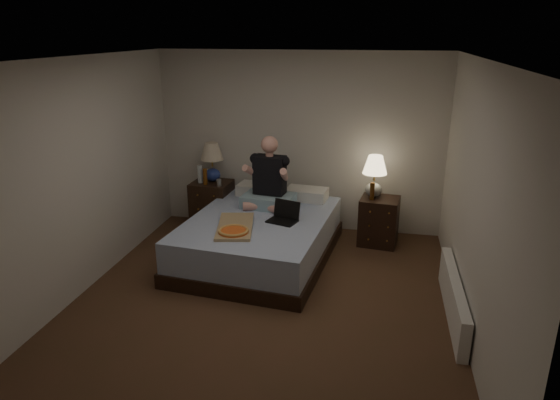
% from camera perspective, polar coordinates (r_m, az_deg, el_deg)
% --- Properties ---
extents(floor, '(4.00, 4.50, 0.00)m').
position_cam_1_polar(floor, '(5.42, -1.92, -11.60)').
color(floor, '#543424').
rests_on(floor, ground).
extents(ceiling, '(4.00, 4.50, 0.00)m').
position_cam_1_polar(ceiling, '(4.68, -2.27, 15.84)').
color(ceiling, white).
rests_on(ceiling, ground).
extents(wall_back, '(4.00, 0.00, 2.50)m').
position_cam_1_polar(wall_back, '(7.04, 2.19, 6.57)').
color(wall_back, beige).
rests_on(wall_back, ground).
extents(wall_front, '(4.00, 0.00, 2.50)m').
position_cam_1_polar(wall_front, '(2.95, -12.49, -12.12)').
color(wall_front, beige).
rests_on(wall_front, ground).
extents(wall_left, '(0.00, 4.50, 2.50)m').
position_cam_1_polar(wall_left, '(5.70, -22.07, 2.23)').
color(wall_left, beige).
rests_on(wall_left, ground).
extents(wall_right, '(0.00, 4.50, 2.50)m').
position_cam_1_polar(wall_right, '(4.86, 21.50, -0.40)').
color(wall_right, beige).
rests_on(wall_right, ground).
extents(bed, '(1.85, 2.33, 0.54)m').
position_cam_1_polar(bed, '(6.28, -2.36, -4.36)').
color(bed, '#536FA6').
rests_on(bed, floor).
extents(nightstand_left, '(0.56, 0.51, 0.69)m').
position_cam_1_polar(nightstand_left, '(7.28, -7.75, -0.57)').
color(nightstand_left, black).
rests_on(nightstand_left, floor).
extents(nightstand_right, '(0.55, 0.50, 0.64)m').
position_cam_1_polar(nightstand_right, '(6.81, 11.22, -2.38)').
color(nightstand_right, black).
rests_on(nightstand_right, floor).
extents(lamp_left, '(0.37, 0.37, 0.56)m').
position_cam_1_polar(lamp_left, '(7.14, -7.76, 4.30)').
color(lamp_left, navy).
rests_on(lamp_left, nightstand_left).
extents(lamp_right, '(0.33, 0.33, 0.56)m').
position_cam_1_polar(lamp_right, '(6.68, 10.74, 2.67)').
color(lamp_right, gray).
rests_on(lamp_right, nightstand_right).
extents(water_bottle, '(0.07, 0.07, 0.25)m').
position_cam_1_polar(water_bottle, '(7.13, -9.13, 2.94)').
color(water_bottle, silver).
rests_on(water_bottle, nightstand_left).
extents(soda_can, '(0.07, 0.07, 0.10)m').
position_cam_1_polar(soda_can, '(6.96, -6.98, 1.99)').
color(soda_can, '#B5B4B0').
rests_on(soda_can, nightstand_left).
extents(beer_bottle_left, '(0.06, 0.06, 0.23)m').
position_cam_1_polar(beer_bottle_left, '(7.04, -8.56, 2.67)').
color(beer_bottle_left, '#63350E').
rests_on(beer_bottle_left, nightstand_left).
extents(beer_bottle_right, '(0.06, 0.06, 0.23)m').
position_cam_1_polar(beer_bottle_right, '(6.61, 10.49, 1.01)').
color(beer_bottle_right, '#532C0B').
rests_on(beer_bottle_right, nightstand_right).
extents(person, '(0.72, 0.60, 0.93)m').
position_cam_1_polar(person, '(6.43, -1.34, 3.17)').
color(person, black).
rests_on(person, bed).
extents(laptop, '(0.41, 0.37, 0.24)m').
position_cam_1_polar(laptop, '(6.00, 0.25, -1.46)').
color(laptop, black).
rests_on(laptop, bed).
extents(pizza_box, '(0.54, 0.82, 0.08)m').
position_cam_1_polar(pizza_box, '(5.67, -5.33, -3.63)').
color(pizza_box, tan).
rests_on(pizza_box, bed).
extents(radiator, '(0.10, 1.60, 0.40)m').
position_cam_1_polar(radiator, '(5.38, 19.20, -10.53)').
color(radiator, silver).
rests_on(radiator, floor).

